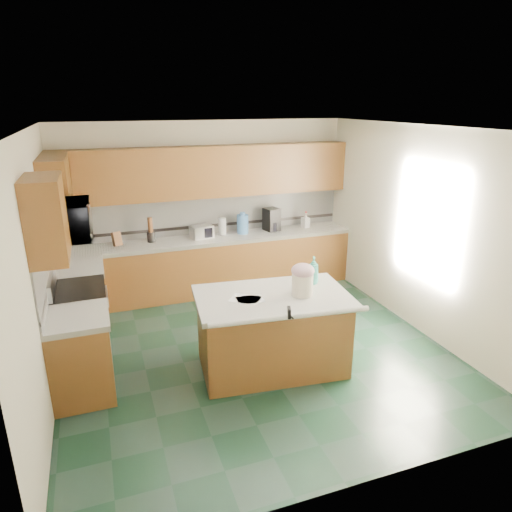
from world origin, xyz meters
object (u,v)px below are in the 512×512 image
knife_block (117,239)px  coffee_maker (272,219)px  toaster_oven (202,232)px  island_base (272,334)px  treat_jar (302,284)px  soap_bottle_island (313,270)px  island_top (273,297)px

knife_block → coffee_maker: coffee_maker is taller
knife_block → coffee_maker: 2.49m
knife_block → toaster_oven: knife_block is taller
island_base → knife_block: (-1.52, 2.48, 0.60)m
treat_jar → knife_block: 3.17m
treat_jar → soap_bottle_island: 0.37m
knife_block → coffee_maker: bearing=-19.5°
island_base → soap_bottle_island: (0.58, 0.16, 0.66)m
treat_jar → coffee_maker: size_ratio=0.67×
knife_block → soap_bottle_island: bearing=-68.2°
toaster_oven → coffee_maker: coffee_maker is taller
treat_jar → soap_bottle_island: soap_bottle_island is taller
coffee_maker → island_top: bearing=-124.1°
knife_block → toaster_oven: (1.29, 0.00, -0.01)m
island_base → knife_block: bearing=127.5°
treat_jar → toaster_oven: (-0.54, 2.59, -0.03)m
knife_block → toaster_oven: bearing=-20.2°
treat_jar → coffee_maker: coffee_maker is taller
island_top → treat_jar: treat_jar is taller
island_base → island_top: island_top is taller
island_base → treat_jar: (0.31, -0.10, 0.61)m
island_base → island_top: (0.00, 0.00, 0.46)m
soap_bottle_island → coffee_maker: coffee_maker is taller
soap_bottle_island → knife_block: bearing=152.7°
coffee_maker → treat_jar: bearing=-117.1°
island_base → toaster_oven: 2.56m
treat_jar → coffee_maker: bearing=94.0°
island_base → treat_jar: treat_jar is taller
coffee_maker → knife_block: bearing=167.7°
soap_bottle_island → knife_block: (-2.10, 2.32, -0.06)m
island_base → knife_block: size_ratio=7.64×
knife_block → island_top: bearing=-78.8°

